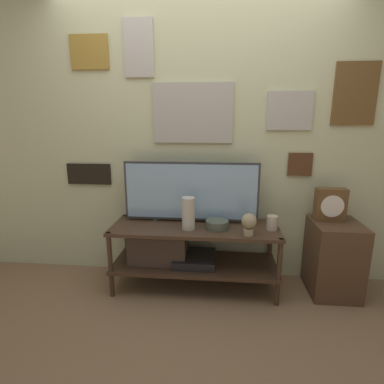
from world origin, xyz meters
TOP-DOWN VIEW (x-y plane):
  - ground_plane at (0.00, 0.00)m, footprint 12.00×12.00m
  - wall_back at (0.00, 0.60)m, footprint 6.40×0.08m
  - media_console at (-0.13, 0.29)m, footprint 1.44×0.51m
  - television at (-0.04, 0.41)m, footprint 1.19×0.05m
  - vase_wide_bowl at (0.19, 0.26)m, footprint 0.19×0.19m
  - vase_tall_ceramic at (-0.05, 0.22)m, footprint 0.11×0.11m
  - candle_jar at (0.65, 0.27)m, footprint 0.09×0.09m
  - decorative_bust at (0.44, 0.12)m, footprint 0.12×0.12m
  - side_table at (1.19, 0.32)m, footprint 0.39×0.45m
  - mantel_clock at (1.14, 0.38)m, footprint 0.25×0.11m

SIDE VIEW (x-z plane):
  - ground_plane at x=0.00m, z-range 0.00..0.00m
  - side_table at x=1.19m, z-range 0.00..0.63m
  - media_console at x=-0.13m, z-range 0.08..0.65m
  - vase_wide_bowl at x=0.19m, z-range 0.58..0.65m
  - candle_jar at x=0.65m, z-range 0.58..0.70m
  - decorative_bust at x=0.44m, z-range 0.59..0.77m
  - vase_tall_ceramic at x=-0.05m, z-range 0.58..0.85m
  - mantel_clock at x=1.14m, z-range 0.63..0.91m
  - television at x=-0.04m, z-range 0.59..1.13m
  - wall_back at x=0.00m, z-range 0.01..2.71m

